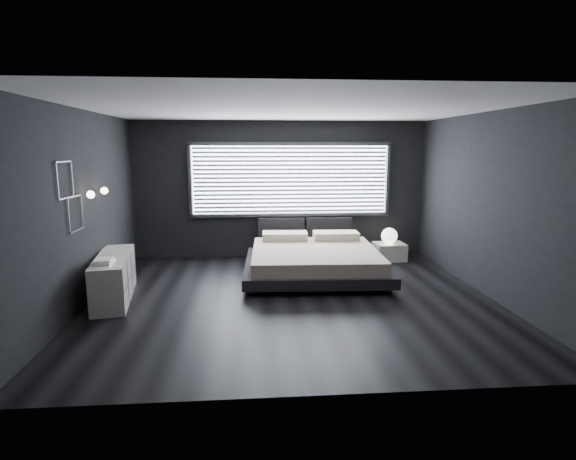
{
  "coord_description": "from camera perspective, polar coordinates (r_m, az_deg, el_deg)",
  "views": [
    {
      "loc": [
        -0.59,
        -6.51,
        2.25
      ],
      "look_at": [
        0.0,
        0.85,
        0.9
      ],
      "focal_mm": 28.0,
      "sensor_mm": 36.0,
      "label": 1
    }
  ],
  "objects": [
    {
      "name": "window",
      "position": [
        9.27,
        0.32,
        6.39
      ],
      "size": [
        4.14,
        0.09,
        1.52
      ],
      "color": "white",
      "rests_on": "ground"
    },
    {
      "name": "bed",
      "position": [
        8.05,
        3.36,
        -3.72
      ],
      "size": [
        2.54,
        2.43,
        0.63
      ],
      "color": "black",
      "rests_on": "ground"
    },
    {
      "name": "headboard",
      "position": [
        9.37,
        2.17,
        0.02
      ],
      "size": [
        1.96,
        0.16,
        0.52
      ],
      "color": "black",
      "rests_on": "ground"
    },
    {
      "name": "nightstand",
      "position": [
        9.38,
        12.75,
        -2.69
      ],
      "size": [
        0.62,
        0.52,
        0.35
      ],
      "primitive_type": "cube",
      "rotation": [
        0.0,
        0.0,
        0.05
      ],
      "color": "white",
      "rests_on": "ground"
    },
    {
      "name": "wall_art_lower",
      "position": [
        6.71,
        -25.36,
        1.91
      ],
      "size": [
        0.01,
        0.48,
        0.48
      ],
      "color": "#47474C",
      "rests_on": "ground"
    },
    {
      "name": "sconce_near",
      "position": [
        6.98,
        -23.79,
        4.14
      ],
      "size": [
        0.18,
        0.11,
        0.11
      ],
      "color": "silver",
      "rests_on": "ground"
    },
    {
      "name": "book_stack",
      "position": [
        6.79,
        -22.41,
        -3.68
      ],
      "size": [
        0.27,
        0.35,
        0.07
      ],
      "color": "white",
      "rests_on": "dresser"
    },
    {
      "name": "dresser",
      "position": [
        7.28,
        -21.19,
        -5.63
      ],
      "size": [
        0.72,
        1.71,
        0.66
      ],
      "color": "white",
      "rests_on": "ground"
    },
    {
      "name": "wall_art_upper",
      "position": [
        6.44,
        -26.46,
        5.72
      ],
      "size": [
        0.01,
        0.48,
        0.48
      ],
      "color": "#47474C",
      "rests_on": "ground"
    },
    {
      "name": "room",
      "position": [
        6.6,
        0.59,
        2.95
      ],
      "size": [
        6.04,
        6.0,
        2.8
      ],
      "color": "black",
      "rests_on": "ground"
    },
    {
      "name": "orb_lamp",
      "position": [
        9.27,
        12.74,
        -0.73
      ],
      "size": [
        0.32,
        0.32,
        0.32
      ],
      "primitive_type": "sphere",
      "color": "white",
      "rests_on": "nightstand"
    },
    {
      "name": "sconce_far",
      "position": [
        7.55,
        -22.32,
        4.64
      ],
      "size": [
        0.18,
        0.11,
        0.11
      ],
      "color": "silver",
      "rests_on": "ground"
    }
  ]
}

